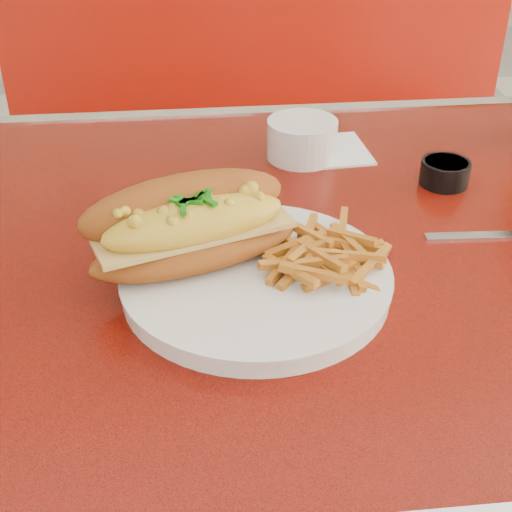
{
  "coord_description": "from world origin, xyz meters",
  "views": [
    {
      "loc": [
        -0.18,
        -0.7,
        1.21
      ],
      "look_at": [
        -0.12,
        -0.09,
        0.81
      ],
      "focal_mm": 50.0,
      "sensor_mm": 36.0,
      "label": 1
    }
  ],
  "objects": [
    {
      "name": "mac_hoagie",
      "position": [
        -0.18,
        -0.06,
        0.83
      ],
      "size": [
        0.25,
        0.17,
        0.1
      ],
      "rotation": [
        0.0,
        0.0,
        0.32
      ],
      "color": "#9E5019",
      "rests_on": "dinner_plate"
    },
    {
      "name": "gravy_ramekin",
      "position": [
        -0.02,
        0.22,
        0.8
      ],
      "size": [
        0.12,
        0.12,
        0.06
      ],
      "rotation": [
        0.0,
        0.0,
        -0.21
      ],
      "color": "white",
      "rests_on": "diner_table"
    },
    {
      "name": "fork",
      "position": [
        -0.05,
        -0.08,
        0.79
      ],
      "size": [
        0.06,
        0.13,
        0.0
      ],
      "rotation": [
        0.0,
        0.0,
        1.94
      ],
      "color": "silver",
      "rests_on": "dinner_plate"
    },
    {
      "name": "booth_bench_far",
      "position": [
        0.0,
        0.81,
        0.29
      ],
      "size": [
        1.2,
        0.51,
        0.9
      ],
      "color": "#A2160A",
      "rests_on": "ground"
    },
    {
      "name": "sauce_cup_left",
      "position": [
        -0.23,
        0.07,
        0.79
      ],
      "size": [
        0.08,
        0.08,
        0.03
      ],
      "rotation": [
        0.0,
        0.0,
        -0.39
      ],
      "color": "black",
      "rests_on": "diner_table"
    },
    {
      "name": "paper_napkin",
      "position": [
        0.02,
        0.23,
        0.77
      ],
      "size": [
        0.12,
        0.12,
        0.0
      ],
      "primitive_type": "cube",
      "rotation": [
        0.0,
        0.0,
        0.08
      ],
      "color": "white",
      "rests_on": "diner_table"
    },
    {
      "name": "diner_table",
      "position": [
        0.0,
        0.0,
        0.61
      ],
      "size": [
        1.23,
        0.83,
        0.77
      ],
      "color": "red",
      "rests_on": "ground"
    },
    {
      "name": "dinner_plate",
      "position": [
        -0.12,
        -0.09,
        0.78
      ],
      "size": [
        0.3,
        0.3,
        0.02
      ],
      "rotation": [
        0.0,
        0.0,
        0.05
      ],
      "color": "white",
      "rests_on": "diner_table"
    },
    {
      "name": "fries_pile",
      "position": [
        -0.05,
        -0.09,
        0.8
      ],
      "size": [
        0.13,
        0.13,
        0.03
      ],
      "primitive_type": null,
      "rotation": [
        0.0,
        0.0,
        0.27
      ],
      "color": "orange",
      "rests_on": "dinner_plate"
    },
    {
      "name": "sauce_cup_right",
      "position": [
        0.16,
        0.12,
        0.79
      ],
      "size": [
        0.08,
        0.08,
        0.03
      ],
      "rotation": [
        0.0,
        0.0,
        0.38
      ],
      "color": "black",
      "rests_on": "diner_table"
    }
  ]
}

